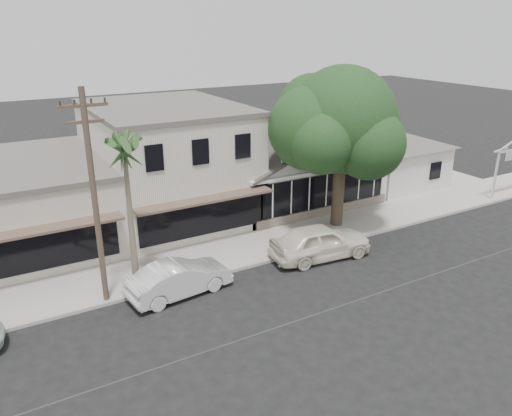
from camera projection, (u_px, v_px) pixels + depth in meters
ground at (351, 303)px, 21.17m from camera, size 140.00×140.00×0.00m
sidewalk_north at (120, 280)px, 22.90m from camera, size 90.00×3.50×0.15m
corner_shop at (289, 161)px, 32.71m from camera, size 10.40×8.60×5.10m
side_cottage at (391, 164)px, 36.14m from camera, size 6.00×6.00×3.00m
row_building_near at (167, 164)px, 29.59m from camera, size 8.00×10.00×6.50m
row_building_midnear at (4, 209)px, 25.80m from camera, size 10.00×10.00×4.20m
utility_pole at (94, 196)px, 19.52m from camera, size 1.80×0.24×9.00m
car_0 at (320, 242)px, 24.91m from camera, size 5.36×2.61×1.76m
car_1 at (179, 279)px, 21.57m from camera, size 4.76×2.14×1.52m
shade_tree at (338, 123)px, 27.13m from camera, size 8.24×7.45×9.15m
palm_east at (124, 151)px, 20.05m from camera, size 2.52×2.52×7.34m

